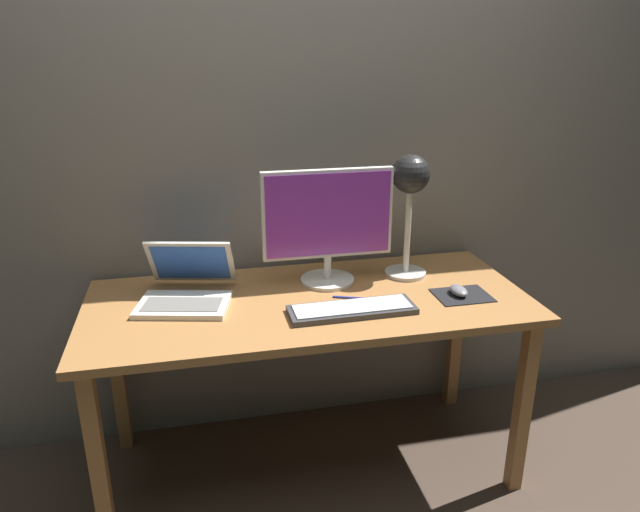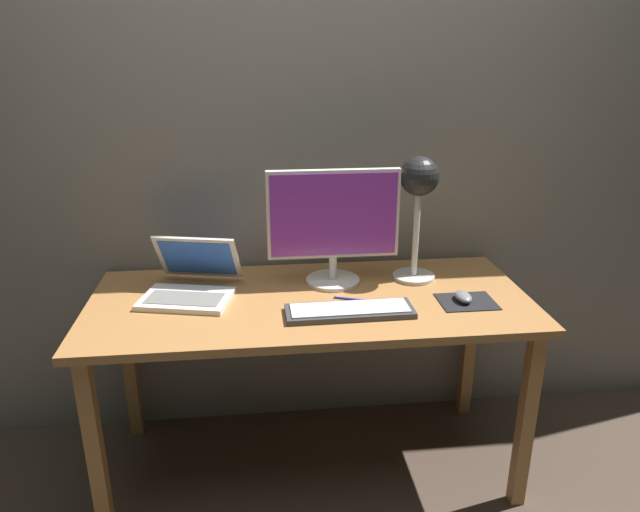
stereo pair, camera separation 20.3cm
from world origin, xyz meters
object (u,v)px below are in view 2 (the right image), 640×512
at_px(mouse, 463,297).
at_px(pen, 353,299).
at_px(desk_lamp, 419,190).
at_px(laptop, 192,279).
at_px(monitor, 333,222).
at_px(keyboard_main, 350,311).

xyz_separation_m(mouse, pen, (-0.39, 0.06, -0.02)).
distance_m(desk_lamp, pen, 0.48).
xyz_separation_m(laptop, pen, (0.58, -0.13, -0.05)).
height_order(monitor, pen, monitor).
height_order(laptop, pen, laptop).
bearing_deg(pen, monitor, 106.11).
bearing_deg(laptop, keyboard_main, -23.52).
bearing_deg(laptop, monitor, 4.94).
relative_size(monitor, desk_lamp, 1.03).
bearing_deg(monitor, desk_lamp, 1.31).
xyz_separation_m(monitor, desk_lamp, (0.32, 0.01, 0.11)).
bearing_deg(monitor, mouse, -27.67).
distance_m(monitor, mouse, 0.55).
height_order(keyboard_main, laptop, laptop).
height_order(monitor, keyboard_main, monitor).
distance_m(mouse, pen, 0.39).
height_order(desk_lamp, pen, desk_lamp).
distance_m(monitor, desk_lamp, 0.34).
relative_size(keyboard_main, mouse, 4.61).
bearing_deg(desk_lamp, keyboard_main, -135.90).
bearing_deg(desk_lamp, mouse, -63.71).
relative_size(keyboard_main, desk_lamp, 0.91).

